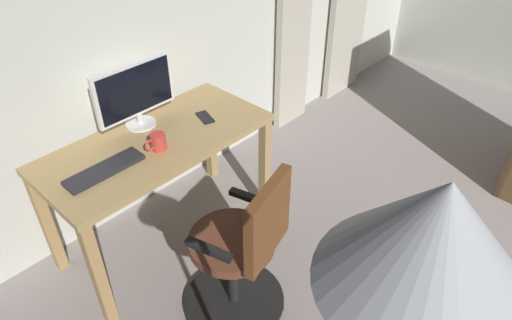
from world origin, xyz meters
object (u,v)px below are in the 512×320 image
desk (158,155)px  computer_keyboard (105,170)px  office_chair (242,255)px  computer_monitor (135,92)px  cell_phone_by_monitor (205,117)px  mug_tea (158,142)px

desk → computer_keyboard: size_ratio=3.18×
desk → office_chair: office_chair is taller
computer_monitor → cell_phone_by_monitor: size_ratio=3.52×
computer_monitor → desk: bearing=79.8°
office_chair → computer_keyboard: size_ratio=2.25×
desk → computer_monitor: size_ratio=2.63×
office_chair → computer_keyboard: office_chair is taller
computer_keyboard → cell_phone_by_monitor: computer_keyboard is taller
desk → computer_keyboard: bearing=8.0°
computer_monitor → cell_phone_by_monitor: computer_monitor is taller
computer_keyboard → office_chair: bearing=111.4°
desk → computer_keyboard: 0.38m
computer_monitor → cell_phone_by_monitor: (-0.31, 0.23, -0.21)m
computer_keyboard → mug_tea: size_ratio=3.26×
desk → cell_phone_by_monitor: (-0.34, 0.03, 0.11)m
office_chair → computer_monitor: (-0.12, -0.95, 0.53)m
computer_monitor → mug_tea: computer_monitor is taller
desk → cell_phone_by_monitor: bearing=174.6°
desk → computer_keyboard: (0.36, 0.05, 0.12)m
mug_tea → computer_keyboard: bearing=-7.9°
desk → computer_monitor: 0.38m
computer_monitor → computer_keyboard: (0.40, 0.24, -0.20)m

